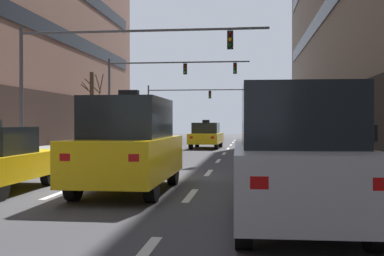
# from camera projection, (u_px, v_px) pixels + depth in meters

# --- Properties ---
(ground_plane) EXTENTS (120.00, 120.00, 0.00)m
(ground_plane) POSITION_uv_depth(u_px,v_px,m) (99.00, 178.00, 14.21)
(ground_plane) COLOR #424247
(sidewalk_right) EXTENTS (2.95, 80.00, 0.14)m
(sidewalk_right) POSITION_uv_depth(u_px,v_px,m) (367.00, 180.00, 13.31)
(sidewalk_right) COLOR gray
(sidewalk_right) RESTS_ON ground
(lane_stripe_l1_s4) EXTENTS (0.16, 2.00, 0.01)m
(lane_stripe_l1_s4) POSITION_uv_depth(u_px,v_px,m) (30.00, 170.00, 16.56)
(lane_stripe_l1_s4) COLOR silver
(lane_stripe_l1_s4) RESTS_ON ground
(lane_stripe_l1_s5) EXTENTS (0.16, 2.00, 0.01)m
(lane_stripe_l1_s5) POSITION_uv_depth(u_px,v_px,m) (81.00, 159.00, 21.52)
(lane_stripe_l1_s5) COLOR silver
(lane_stripe_l1_s5) RESTS_ON ground
(lane_stripe_l1_s6) EXTENTS (0.16, 2.00, 0.01)m
(lane_stripe_l1_s6) POSITION_uv_depth(u_px,v_px,m) (112.00, 153.00, 26.49)
(lane_stripe_l1_s6) COLOR silver
(lane_stripe_l1_s6) RESTS_ON ground
(lane_stripe_l1_s7) EXTENTS (0.16, 2.00, 0.01)m
(lane_stripe_l1_s7) POSITION_uv_depth(u_px,v_px,m) (134.00, 148.00, 31.45)
(lane_stripe_l1_s7) COLOR silver
(lane_stripe_l1_s7) RESTS_ON ground
(lane_stripe_l1_s8) EXTENTS (0.16, 2.00, 0.01)m
(lane_stripe_l1_s8) POSITION_uv_depth(u_px,v_px,m) (149.00, 145.00, 36.42)
(lane_stripe_l1_s8) COLOR silver
(lane_stripe_l1_s8) RESTS_ON ground
(lane_stripe_l1_s9) EXTENTS (0.16, 2.00, 0.01)m
(lane_stripe_l1_s9) POSITION_uv_depth(u_px,v_px,m) (161.00, 142.00, 41.38)
(lane_stripe_l1_s9) COLOR silver
(lane_stripe_l1_s9) RESTS_ON ground
(lane_stripe_l1_s10) EXTENTS (0.16, 2.00, 0.01)m
(lane_stripe_l1_s10) POSITION_uv_depth(u_px,v_px,m) (171.00, 140.00, 46.35)
(lane_stripe_l1_s10) COLOR silver
(lane_stripe_l1_s10) RESTS_ON ground
(lane_stripe_l2_s3) EXTENTS (0.16, 2.00, 0.01)m
(lane_stripe_l2_s3) POSITION_uv_depth(u_px,v_px,m) (60.00, 193.00, 11.23)
(lane_stripe_l2_s3) COLOR silver
(lane_stripe_l2_s3) RESTS_ON ground
(lane_stripe_l2_s4) EXTENTS (0.16, 2.00, 0.01)m
(lane_stripe_l2_s4) POSITION_uv_depth(u_px,v_px,m) (118.00, 172.00, 16.20)
(lane_stripe_l2_s4) COLOR silver
(lane_stripe_l2_s4) RESTS_ON ground
(lane_stripe_l2_s5) EXTENTS (0.16, 2.00, 0.01)m
(lane_stripe_l2_s5) POSITION_uv_depth(u_px,v_px,m) (148.00, 160.00, 21.16)
(lane_stripe_l2_s5) COLOR silver
(lane_stripe_l2_s5) RESTS_ON ground
(lane_stripe_l2_s6) EXTENTS (0.16, 2.00, 0.01)m
(lane_stripe_l2_s6) POSITION_uv_depth(u_px,v_px,m) (167.00, 153.00, 26.13)
(lane_stripe_l2_s6) COLOR silver
(lane_stripe_l2_s6) RESTS_ON ground
(lane_stripe_l2_s7) EXTENTS (0.16, 2.00, 0.01)m
(lane_stripe_l2_s7) POSITION_uv_depth(u_px,v_px,m) (180.00, 148.00, 31.09)
(lane_stripe_l2_s7) COLOR silver
(lane_stripe_l2_s7) RESTS_ON ground
(lane_stripe_l2_s8) EXTENTS (0.16, 2.00, 0.01)m
(lane_stripe_l2_s8) POSITION_uv_depth(u_px,v_px,m) (190.00, 145.00, 36.06)
(lane_stripe_l2_s8) COLOR silver
(lane_stripe_l2_s8) RESTS_ON ground
(lane_stripe_l2_s9) EXTENTS (0.16, 2.00, 0.01)m
(lane_stripe_l2_s9) POSITION_uv_depth(u_px,v_px,m) (197.00, 142.00, 41.02)
(lane_stripe_l2_s9) COLOR silver
(lane_stripe_l2_s9) RESTS_ON ground
(lane_stripe_l2_s10) EXTENTS (0.16, 2.00, 0.01)m
(lane_stripe_l2_s10) POSITION_uv_depth(u_px,v_px,m) (202.00, 140.00, 45.99)
(lane_stripe_l2_s10) COLOR silver
(lane_stripe_l2_s10) RESTS_ON ground
(lane_stripe_l3_s2) EXTENTS (0.16, 2.00, 0.01)m
(lane_stripe_l3_s2) POSITION_uv_depth(u_px,v_px,m) (142.00, 256.00, 5.90)
(lane_stripe_l3_s2) COLOR silver
(lane_stripe_l3_s2) RESTS_ON ground
(lane_stripe_l3_s3) EXTENTS (0.16, 2.00, 0.01)m
(lane_stripe_l3_s3) POSITION_uv_depth(u_px,v_px,m) (191.00, 195.00, 10.87)
(lane_stripe_l3_s3) COLOR silver
(lane_stripe_l3_s3) RESTS_ON ground
(lane_stripe_l3_s4) EXTENTS (0.16, 2.00, 0.01)m
(lane_stripe_l3_s4) POSITION_uv_depth(u_px,v_px,m) (209.00, 173.00, 15.83)
(lane_stripe_l3_s4) COLOR silver
(lane_stripe_l3_s4) RESTS_ON ground
(lane_stripe_l3_s5) EXTENTS (0.16, 2.00, 0.01)m
(lane_stripe_l3_s5) POSITION_uv_depth(u_px,v_px,m) (218.00, 161.00, 20.80)
(lane_stripe_l3_s5) COLOR silver
(lane_stripe_l3_s5) RESTS_ON ground
(lane_stripe_l3_s6) EXTENTS (0.16, 2.00, 0.01)m
(lane_stripe_l3_s6) POSITION_uv_depth(u_px,v_px,m) (224.00, 153.00, 25.76)
(lane_stripe_l3_s6) COLOR silver
(lane_stripe_l3_s6) RESTS_ON ground
(lane_stripe_l3_s7) EXTENTS (0.16, 2.00, 0.01)m
(lane_stripe_l3_s7) POSITION_uv_depth(u_px,v_px,m) (228.00, 149.00, 30.73)
(lane_stripe_l3_s7) COLOR silver
(lane_stripe_l3_s7) RESTS_ON ground
(lane_stripe_l3_s8) EXTENTS (0.16, 2.00, 0.01)m
(lane_stripe_l3_s8) POSITION_uv_depth(u_px,v_px,m) (231.00, 145.00, 35.69)
(lane_stripe_l3_s8) COLOR silver
(lane_stripe_l3_s8) RESTS_ON ground
(lane_stripe_l3_s9) EXTENTS (0.16, 2.00, 0.01)m
(lane_stripe_l3_s9) POSITION_uv_depth(u_px,v_px,m) (233.00, 142.00, 40.66)
(lane_stripe_l3_s9) COLOR silver
(lane_stripe_l3_s9) RESTS_ON ground
(lane_stripe_l3_s10) EXTENTS (0.16, 2.00, 0.01)m
(lane_stripe_l3_s10) POSITION_uv_depth(u_px,v_px,m) (235.00, 140.00, 45.62)
(lane_stripe_l3_s10) COLOR silver
(lane_stripe_l3_s10) RESTS_ON ground
(taxi_driving_0) EXTENTS (1.94, 4.64, 2.43)m
(taxi_driving_0) POSITION_uv_depth(u_px,v_px,m) (129.00, 145.00, 11.43)
(taxi_driving_0) COLOR black
(taxi_driving_0) RESTS_ON ground
(taxi_driving_3) EXTENTS (2.02, 4.51, 1.85)m
(taxi_driving_3) POSITION_uv_depth(u_px,v_px,m) (206.00, 136.00, 31.17)
(taxi_driving_3) COLOR black
(taxi_driving_3) RESTS_ON ground
(car_parked_0) EXTENTS (2.02, 4.62, 2.22)m
(car_parked_0) POSITION_uv_depth(u_px,v_px,m) (295.00, 157.00, 7.59)
(car_parked_0) COLOR black
(car_parked_0) RESTS_ON ground
(car_parked_1) EXTENTS (1.96, 4.59, 1.72)m
(car_parked_1) POSITION_uv_depth(u_px,v_px,m) (275.00, 152.00, 13.32)
(car_parked_1) COLOR black
(car_parked_1) RESTS_ON ground
(car_parked_2) EXTENTS (1.86, 4.23, 2.03)m
(car_parked_2) POSITION_uv_depth(u_px,v_px,m) (267.00, 139.00, 19.45)
(car_parked_2) COLOR black
(car_parked_2) RESTS_ON ground
(car_parked_3) EXTENTS (1.81, 4.29, 1.61)m
(car_parked_3) POSITION_uv_depth(u_px,v_px,m) (262.00, 139.00, 26.35)
(car_parked_3) COLOR black
(car_parked_3) RESTS_ON ground
(traffic_signal_0) EXTENTS (12.03, 0.35, 6.16)m
(traffic_signal_0) POSITION_uv_depth(u_px,v_px,m) (100.00, 60.00, 22.82)
(traffic_signal_0) COLOR #4C4C51
(traffic_signal_0) RESTS_ON sidewalk_left
(traffic_signal_1) EXTENTS (11.16, 0.35, 6.60)m
(traffic_signal_1) POSITION_uv_depth(u_px,v_px,m) (158.00, 80.00, 37.52)
(traffic_signal_1) COLOR #4C4C51
(traffic_signal_1) RESTS_ON sidewalk_left
(traffic_signal_2) EXTENTS (12.48, 0.34, 5.65)m
(traffic_signal_2) POSITION_uv_depth(u_px,v_px,m) (191.00, 99.00, 52.30)
(traffic_signal_2) COLOR #4C4C51
(traffic_signal_2) RESTS_ON sidewalk_left
(street_tree_2) EXTENTS (1.80, 1.81, 5.34)m
(street_tree_2) POSITION_uv_depth(u_px,v_px,m) (92.00, 106.00, 36.16)
(street_tree_2) COLOR #4C3823
(street_tree_2) RESTS_ON sidewalk_left
(pedestrian_0) EXTENTS (0.52, 0.27, 1.66)m
(pedestrian_0) POSITION_uv_depth(u_px,v_px,m) (369.00, 139.00, 15.97)
(pedestrian_0) COLOR #383D59
(pedestrian_0) RESTS_ON sidewalk_right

